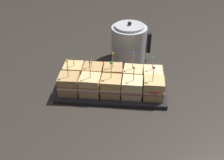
% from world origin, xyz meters
% --- Properties ---
extents(ground_plane, '(6.00, 6.00, 0.00)m').
position_xyz_m(ground_plane, '(0.00, 0.00, 0.00)').
color(ground_plane, '#2D2823').
extents(serving_platter, '(0.48, 0.22, 0.02)m').
position_xyz_m(serving_platter, '(0.00, 0.00, 0.01)').
color(serving_platter, '#232328').
rests_on(serving_platter, ground_plane).
extents(sandwich_front_far_left, '(0.09, 0.09, 0.17)m').
position_xyz_m(sandwich_front_far_left, '(-0.18, -0.05, 0.06)').
color(sandwich_front_far_left, tan).
rests_on(sandwich_front_far_left, serving_platter).
extents(sandwich_front_left, '(0.09, 0.09, 0.17)m').
position_xyz_m(sandwich_front_left, '(-0.09, -0.05, 0.06)').
color(sandwich_front_left, '#DBB77A').
rests_on(sandwich_front_left, serving_platter).
extents(sandwich_front_center, '(0.09, 0.09, 0.16)m').
position_xyz_m(sandwich_front_center, '(0.00, -0.04, 0.06)').
color(sandwich_front_center, tan).
rests_on(sandwich_front_center, serving_platter).
extents(sandwich_front_right, '(0.09, 0.09, 0.15)m').
position_xyz_m(sandwich_front_right, '(0.09, -0.05, 0.06)').
color(sandwich_front_right, beige).
rests_on(sandwich_front_right, serving_platter).
extents(sandwich_front_far_right, '(0.09, 0.09, 0.15)m').
position_xyz_m(sandwich_front_far_right, '(0.18, -0.05, 0.06)').
color(sandwich_front_far_right, tan).
rests_on(sandwich_front_far_right, serving_platter).
extents(sandwich_back_far_left, '(0.09, 0.09, 0.15)m').
position_xyz_m(sandwich_back_far_left, '(-0.18, 0.05, 0.06)').
color(sandwich_back_far_left, tan).
rests_on(sandwich_back_far_left, serving_platter).
extents(sandwich_back_left, '(0.09, 0.09, 0.16)m').
position_xyz_m(sandwich_back_left, '(-0.09, 0.04, 0.06)').
color(sandwich_back_left, tan).
rests_on(sandwich_back_left, serving_platter).
extents(sandwich_back_center, '(0.09, 0.09, 0.16)m').
position_xyz_m(sandwich_back_center, '(-0.00, 0.05, 0.06)').
color(sandwich_back_center, tan).
rests_on(sandwich_back_center, serving_platter).
extents(sandwich_back_right, '(0.09, 0.09, 0.16)m').
position_xyz_m(sandwich_back_right, '(0.09, 0.05, 0.06)').
color(sandwich_back_right, '#DBB77A').
rests_on(sandwich_back_right, serving_platter).
extents(sandwich_back_far_right, '(0.09, 0.09, 0.15)m').
position_xyz_m(sandwich_back_far_right, '(0.18, 0.05, 0.06)').
color(sandwich_back_far_right, beige).
rests_on(sandwich_back_far_right, serving_platter).
extents(kettle_steel, '(0.21, 0.19, 0.21)m').
position_xyz_m(kettle_steel, '(0.06, 0.31, 0.09)').
color(kettle_steel, '#B7BABF').
rests_on(kettle_steel, ground_plane).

